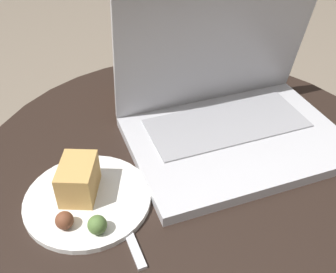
{
  "coord_description": "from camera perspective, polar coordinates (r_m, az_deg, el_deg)",
  "views": [
    {
      "loc": [
        -0.2,
        -0.45,
        0.95
      ],
      "look_at": [
        -0.05,
        -0.02,
        0.58
      ],
      "focal_mm": 42.0,
      "sensor_mm": 36.0,
      "label": 1
    }
  ],
  "objects": [
    {
      "name": "fork",
      "position": [
        0.58,
        -7.14,
        -10.57
      ],
      "size": [
        0.03,
        0.18,
        0.0
      ],
      "color": "silver",
      "rests_on": "table"
    },
    {
      "name": "table",
      "position": [
        0.76,
        3.1,
        -10.82
      ],
      "size": [
        0.72,
        0.72,
        0.51
      ],
      "color": "#515156",
      "rests_on": "ground_plane"
    },
    {
      "name": "beer_glass",
      "position": [
        0.76,
        -5.27,
        13.45
      ],
      "size": [
        0.06,
        0.06,
        0.23
      ],
      "color": "#C6701E",
      "rests_on": "table"
    },
    {
      "name": "laptop",
      "position": [
        0.69,
        8.87,
        4.15
      ],
      "size": [
        0.36,
        0.26,
        0.27
      ],
      "color": "#B2B2B7",
      "rests_on": "table"
    },
    {
      "name": "snack_plate",
      "position": [
        0.59,
        -12.07,
        -8.11
      ],
      "size": [
        0.19,
        0.19,
        0.06
      ],
      "color": "silver",
      "rests_on": "table"
    }
  ]
}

